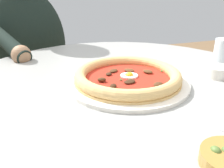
{
  "coord_description": "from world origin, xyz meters",
  "views": [
    {
      "loc": [
        0.62,
        -0.24,
        1.03
      ],
      "look_at": [
        -0.01,
        -0.03,
        0.75
      ],
      "focal_mm": 40.6,
      "sensor_mm": 36.0,
      "label": 1
    }
  ],
  "objects_px": {
    "pizza_on_plate": "(128,78)",
    "ramekin_capers": "(218,71)",
    "dining_table": "(121,125)",
    "water_glass": "(224,53)",
    "cafe_chair_diner": "(21,76)",
    "diner_person": "(32,84)"
  },
  "relations": [
    {
      "from": "water_glass",
      "to": "ramekin_capers",
      "type": "bearing_deg",
      "value": -45.59
    },
    {
      "from": "water_glass",
      "to": "ramekin_capers",
      "type": "xyz_separation_m",
      "value": [
        0.11,
        -0.11,
        -0.02
      ]
    },
    {
      "from": "pizza_on_plate",
      "to": "ramekin_capers",
      "type": "distance_m",
      "value": 0.28
    },
    {
      "from": "pizza_on_plate",
      "to": "water_glass",
      "type": "relative_size",
      "value": 4.17
    },
    {
      "from": "ramekin_capers",
      "to": "cafe_chair_diner",
      "type": "distance_m",
      "value": 1.04
    },
    {
      "from": "diner_person",
      "to": "dining_table",
      "type": "bearing_deg",
      "value": 20.5
    },
    {
      "from": "dining_table",
      "to": "diner_person",
      "type": "bearing_deg",
      "value": -159.5
    },
    {
      "from": "dining_table",
      "to": "cafe_chair_diner",
      "type": "xyz_separation_m",
      "value": [
        -0.78,
        -0.29,
        -0.08
      ]
    },
    {
      "from": "water_glass",
      "to": "ramekin_capers",
      "type": "relative_size",
      "value": 1.12
    },
    {
      "from": "dining_table",
      "to": "cafe_chair_diner",
      "type": "relative_size",
      "value": 1.11
    },
    {
      "from": "pizza_on_plate",
      "to": "diner_person",
      "type": "bearing_deg",
      "value": -159.34
    },
    {
      "from": "ramekin_capers",
      "to": "dining_table",
      "type": "bearing_deg",
      "value": -100.62
    },
    {
      "from": "pizza_on_plate",
      "to": "diner_person",
      "type": "distance_m",
      "value": 0.75
    },
    {
      "from": "dining_table",
      "to": "pizza_on_plate",
      "type": "height_order",
      "value": "pizza_on_plate"
    },
    {
      "from": "diner_person",
      "to": "pizza_on_plate",
      "type": "bearing_deg",
      "value": 20.66
    },
    {
      "from": "dining_table",
      "to": "water_glass",
      "type": "distance_m",
      "value": 0.44
    },
    {
      "from": "ramekin_capers",
      "to": "diner_person",
      "type": "height_order",
      "value": "diner_person"
    },
    {
      "from": "pizza_on_plate",
      "to": "diner_person",
      "type": "height_order",
      "value": "diner_person"
    },
    {
      "from": "dining_table",
      "to": "ramekin_capers",
      "type": "height_order",
      "value": "ramekin_capers"
    },
    {
      "from": "diner_person",
      "to": "cafe_chair_diner",
      "type": "relative_size",
      "value": 1.34
    },
    {
      "from": "dining_table",
      "to": "water_glass",
      "type": "xyz_separation_m",
      "value": [
        -0.06,
        0.4,
        0.18
      ]
    },
    {
      "from": "dining_table",
      "to": "cafe_chair_diner",
      "type": "height_order",
      "value": "cafe_chair_diner"
    }
  ]
}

